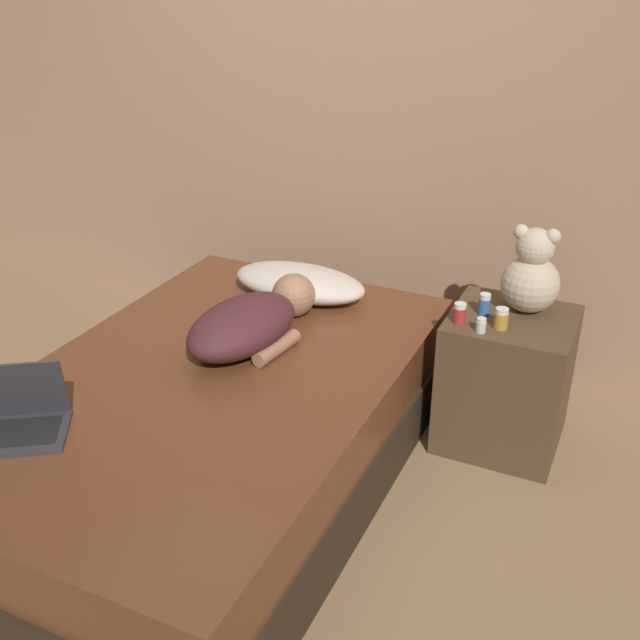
# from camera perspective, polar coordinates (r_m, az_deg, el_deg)

# --- Properties ---
(ground_plane) EXTENTS (12.00, 12.00, 0.00)m
(ground_plane) POSITION_cam_1_polar(r_m,az_deg,el_deg) (3.12, -7.89, -11.71)
(ground_plane) COLOR #937551
(wall_back) EXTENTS (8.00, 0.06, 2.60)m
(wall_back) POSITION_cam_1_polar(r_m,az_deg,el_deg) (3.68, 2.32, 16.89)
(wall_back) COLOR tan
(wall_back) RESTS_ON ground_plane
(bed) EXTENTS (1.33, 2.09, 0.48)m
(bed) POSITION_cam_1_polar(r_m,az_deg,el_deg) (2.98, -8.17, -8.11)
(bed) COLOR #2D2319
(bed) RESTS_ON ground_plane
(nightstand) EXTENTS (0.49, 0.47, 0.59)m
(nightstand) POSITION_cam_1_polar(r_m,az_deg,el_deg) (3.23, 13.95, -4.46)
(nightstand) COLOR brown
(nightstand) RESTS_ON ground_plane
(pillow) EXTENTS (0.63, 0.32, 0.14)m
(pillow) POSITION_cam_1_polar(r_m,az_deg,el_deg) (3.41, -1.58, 2.89)
(pillow) COLOR beige
(pillow) RESTS_ON bed
(person_lying) EXTENTS (0.40, 0.74, 0.20)m
(person_lying) POSITION_cam_1_polar(r_m,az_deg,el_deg) (3.00, -5.22, -0.08)
(person_lying) COLOR #4C2328
(person_lying) RESTS_ON bed
(laptop) EXTENTS (0.38, 0.36, 0.24)m
(laptop) POSITION_cam_1_polar(r_m,az_deg,el_deg) (2.66, -21.89, -6.88)
(laptop) COLOR #333338
(laptop) RESTS_ON bed
(teddy_bear) EXTENTS (0.23, 0.23, 0.36)m
(teddy_bear) POSITION_cam_1_polar(r_m,az_deg,el_deg) (3.11, 15.81, 3.32)
(teddy_bear) COLOR beige
(teddy_bear) RESTS_ON nightstand
(bottle_blue) EXTENTS (0.05, 0.05, 0.09)m
(bottle_blue) POSITION_cam_1_polar(r_m,az_deg,el_deg) (3.08, 12.43, 1.16)
(bottle_blue) COLOR #3866B2
(bottle_blue) RESTS_ON nightstand
(bottle_amber) EXTENTS (0.05, 0.05, 0.09)m
(bottle_amber) POSITION_cam_1_polar(r_m,az_deg,el_deg) (2.98, 13.64, 0.09)
(bottle_amber) COLOR gold
(bottle_amber) RESTS_ON nightstand
(bottle_red) EXTENTS (0.05, 0.05, 0.08)m
(bottle_red) POSITION_cam_1_polar(r_m,az_deg,el_deg) (2.99, 10.60, 0.51)
(bottle_red) COLOR #B72D2D
(bottle_red) RESTS_ON nightstand
(bottle_clear) EXTENTS (0.04, 0.04, 0.06)m
(bottle_clear) POSITION_cam_1_polar(r_m,az_deg,el_deg) (2.94, 12.17, -0.40)
(bottle_clear) COLOR silver
(bottle_clear) RESTS_ON nightstand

